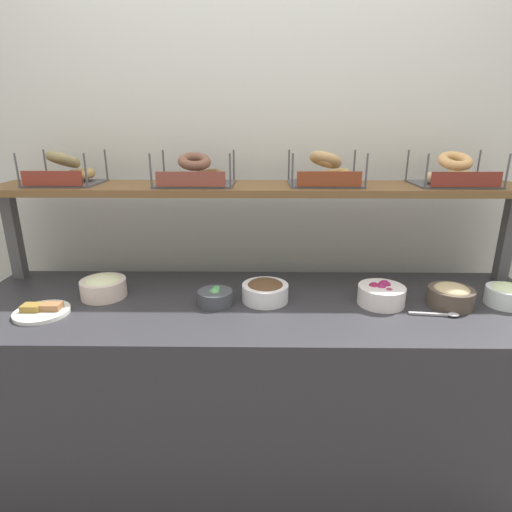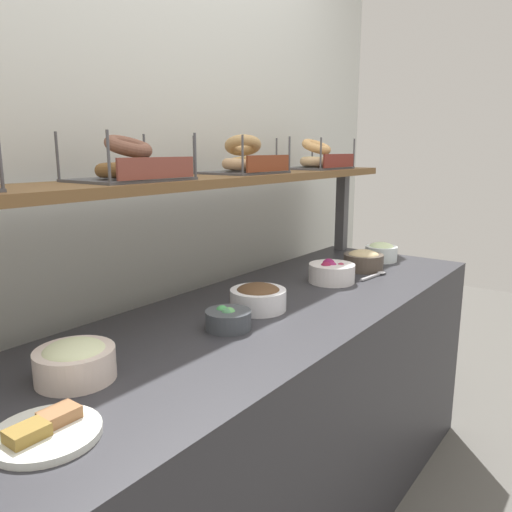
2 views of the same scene
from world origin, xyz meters
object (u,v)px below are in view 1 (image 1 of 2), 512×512
object	(u,v)px
bowl_veggie_mix	(215,297)
bowl_beet_salad	(381,294)
bowl_scallion_spread	(506,294)
bagel_basket_everything	(64,173)
bagel_basket_plain	(453,175)
bagel_basket_sesame	(325,174)
serving_plate_white	(42,311)
serving_spoon_near_plate	(442,314)
bowl_hummus	(451,295)
bowl_potato_salad	(103,286)
bagel_basket_cinnamon_raisin	(194,174)
bowl_chocolate_spread	(265,291)

from	to	relation	value
bowl_veggie_mix	bowl_beet_salad	bearing A→B (deg)	0.89
bowl_scallion_spread	bowl_beet_salad	size ratio (longest dim) A/B	0.82
bagel_basket_everything	bagel_basket_plain	size ratio (longest dim) A/B	0.89
bowl_beet_salad	bagel_basket_sesame	world-z (taller)	bagel_basket_sesame
serving_plate_white	serving_spoon_near_plate	size ratio (longest dim) A/B	1.10
bowl_hummus	bagel_basket_everything	distance (m)	1.68
serving_spoon_near_plate	bowl_potato_salad	bearing A→B (deg)	172.92
bowl_beet_salad	bowl_hummus	world-z (taller)	same
bowl_potato_salad	bagel_basket_cinnamon_raisin	bearing A→B (deg)	30.56
bagel_basket_everything	bowl_chocolate_spread	bearing A→B (deg)	-16.83
bowl_beet_salad	bagel_basket_cinnamon_raisin	bearing A→B (deg)	160.41
bowl_veggie_mix	bowl_hummus	world-z (taller)	bowl_hummus
bowl_beet_salad	bagel_basket_sesame	xyz separation A→B (m)	(-0.20, 0.28, 0.44)
bowl_potato_salad	bowl_beet_salad	size ratio (longest dim) A/B	1.00
bowl_chocolate_spread	bowl_hummus	distance (m)	0.73
bowl_scallion_spread	bowl_veggie_mix	distance (m)	1.14
bowl_veggie_mix	serving_spoon_near_plate	size ratio (longest dim) A/B	0.75
bowl_chocolate_spread	bowl_beet_salad	xyz separation A→B (m)	(0.46, -0.03, -0.00)
bagel_basket_plain	bagel_basket_cinnamon_raisin	bearing A→B (deg)	-179.61
bowl_potato_salad	serving_spoon_near_plate	distance (m)	1.33
bowl_potato_salad	bowl_hummus	bearing A→B (deg)	-2.92
bagel_basket_everything	bowl_scallion_spread	bearing A→B (deg)	-9.12
bowl_beet_salad	serving_spoon_near_plate	world-z (taller)	bowl_beet_salad
bagel_basket_sesame	bowl_veggie_mix	bearing A→B (deg)	-146.91
bowl_beet_salad	bagel_basket_everything	world-z (taller)	bagel_basket_everything
serving_spoon_near_plate	bowl_beet_salad	bearing A→B (deg)	151.65
serving_plate_white	bagel_basket_cinnamon_raisin	distance (m)	0.80
bowl_scallion_spread	bowl_chocolate_spread	distance (m)	0.95
serving_spoon_near_plate	bagel_basket_everything	world-z (taller)	bagel_basket_everything
bowl_beet_salad	bagel_basket_plain	xyz separation A→B (m)	(0.34, 0.28, 0.43)
bagel_basket_sesame	bagel_basket_plain	distance (m)	0.55
bagel_basket_everything	bagel_basket_cinnamon_raisin	distance (m)	0.57
bagel_basket_sesame	bagel_basket_plain	bearing A→B (deg)	-0.61
serving_plate_white	bagel_basket_everything	size ratio (longest dim) A/B	0.68
bowl_scallion_spread	bowl_hummus	bearing A→B (deg)	-177.16
bowl_veggie_mix	bowl_beet_salad	distance (m)	0.66
bowl_veggie_mix	bagel_basket_sesame	xyz separation A→B (m)	(0.45, 0.29, 0.45)
serving_spoon_near_plate	bagel_basket_sesame	bearing A→B (deg)	135.83
bagel_basket_sesame	bowl_chocolate_spread	bearing A→B (deg)	-134.43
bowl_chocolate_spread	bowl_hummus	xyz separation A→B (m)	(0.72, -0.04, 0.00)
bowl_scallion_spread	bagel_basket_everything	bearing A→B (deg)	170.88
bowl_chocolate_spread	serving_spoon_near_plate	xyz separation A→B (m)	(0.66, -0.13, -0.04)
bowl_beet_salad	bagel_basket_sesame	bearing A→B (deg)	125.69
bagel_basket_everything	bagel_basket_cinnamon_raisin	xyz separation A→B (m)	(0.57, -0.02, -0.00)
bowl_veggie_mix	bowl_potato_salad	bearing A→B (deg)	171.82
serving_plate_white	bagel_basket_plain	world-z (taller)	bagel_basket_plain
bowl_chocolate_spread	bagel_basket_everything	bearing A→B (deg)	163.17
bagel_basket_cinnamon_raisin	bagel_basket_plain	bearing A→B (deg)	0.39
bowl_chocolate_spread	bowl_scallion_spread	bearing A→B (deg)	-1.70
bowl_potato_salad	bagel_basket_sesame	xyz separation A→B (m)	(0.92, 0.23, 0.43)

